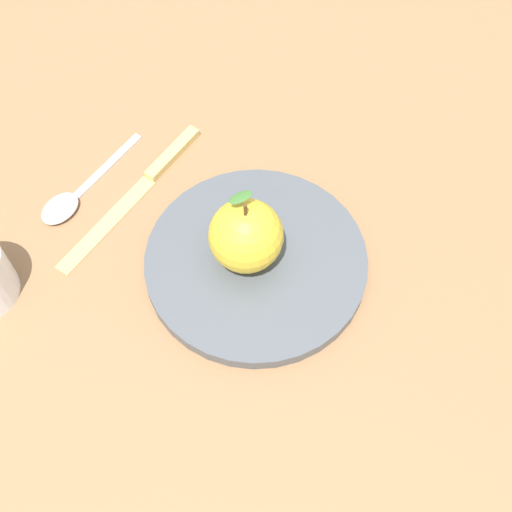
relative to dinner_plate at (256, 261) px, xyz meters
The scene contains 5 objects.
ground_plane 0.03m from the dinner_plate, 46.34° to the left, with size 2.40×2.40×0.00m, color olive.
dinner_plate is the anchor object (origin of this frame).
apple 0.05m from the dinner_plate, 51.35° to the left, with size 0.08×0.08×0.09m.
knife 0.17m from the dinner_plate, 28.95° to the left, with size 0.15×0.20×0.01m.
spoon 0.23m from the dinner_plate, 47.28° to the left, with size 0.11×0.14×0.01m.
Camera 1 is at (-0.35, 0.11, 0.62)m, focal length 46.86 mm.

